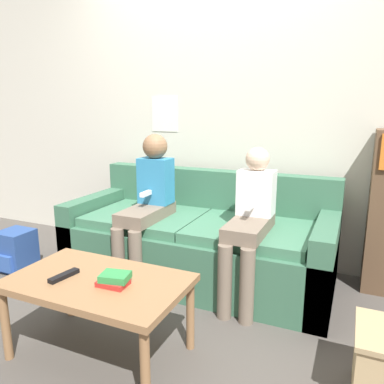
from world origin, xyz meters
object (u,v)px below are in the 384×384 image
at_px(coffee_table, 98,288).
at_px(person_right, 250,218).
at_px(tv_remote, 64,276).
at_px(couch, 199,242).
at_px(person_left, 147,200).
at_px(backpack, 16,250).

xyz_separation_m(coffee_table, person_right, (0.55, 0.87, 0.20)).
distance_m(coffee_table, tv_remote, 0.19).
relative_size(coffee_table, tv_remote, 5.21).
height_order(couch, person_left, person_left).
bearing_deg(couch, person_right, -24.94).
height_order(coffee_table, backpack, coffee_table).
bearing_deg(coffee_table, backpack, 155.18).
bearing_deg(person_right, backpack, -171.29).
bearing_deg(person_left, couch, 30.15).
relative_size(person_right, tv_remote, 5.89).
bearing_deg(tv_remote, person_right, 61.11).
relative_size(person_left, tv_remote, 6.26).
bearing_deg(backpack, couch, 19.36).
height_order(person_left, tv_remote, person_left).
bearing_deg(person_right, coffee_table, -122.22).
bearing_deg(tv_remote, backpack, 158.50).
xyz_separation_m(person_left, person_right, (0.78, -0.01, -0.04)).
distance_m(couch, person_left, 0.51).
xyz_separation_m(coffee_table, backpack, (-1.28, 0.59, -0.22)).
height_order(couch, backpack, couch).
height_order(person_right, tv_remote, person_right).
bearing_deg(person_right, person_left, 178.96).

